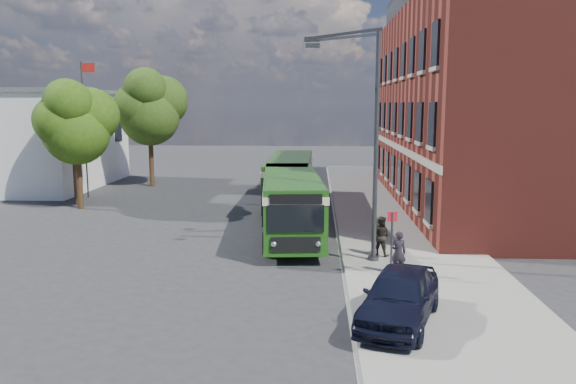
# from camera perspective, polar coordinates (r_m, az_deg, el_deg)

# --- Properties ---
(ground) EXTENTS (120.00, 120.00, 0.00)m
(ground) POSITION_cam_1_polar(r_m,az_deg,el_deg) (24.69, -3.98, -5.79)
(ground) COLOR #292A2C
(ground) RESTS_ON ground
(pavement) EXTENTS (6.00, 48.00, 0.15)m
(pavement) POSITION_cam_1_polar(r_m,az_deg,el_deg) (32.55, 10.08, -2.15)
(pavement) COLOR gray
(pavement) RESTS_ON ground
(kerb_line) EXTENTS (0.12, 48.00, 0.01)m
(kerb_line) POSITION_cam_1_polar(r_m,az_deg,el_deg) (32.33, 4.70, -2.25)
(kerb_line) COLOR beige
(kerb_line) RESTS_ON ground
(brick_office) EXTENTS (12.10, 26.00, 14.20)m
(brick_office) POSITION_cam_1_polar(r_m,az_deg,el_deg) (37.38, 20.46, 9.48)
(brick_office) COLOR maroon
(brick_office) RESTS_ON ground
(white_building) EXTENTS (9.40, 13.40, 7.30)m
(white_building) POSITION_cam_1_polar(r_m,az_deg,el_deg) (46.72, -23.77, 5.01)
(white_building) COLOR silver
(white_building) RESTS_ON ground
(flagpole) EXTENTS (0.95, 0.10, 9.00)m
(flagpole) POSITION_cam_1_polar(r_m,az_deg,el_deg) (39.80, -19.92, 6.52)
(flagpole) COLOR #343739
(flagpole) RESTS_ON ground
(street_lamp) EXTENTS (2.96, 2.38, 9.00)m
(street_lamp) POSITION_cam_1_polar(r_m,az_deg,el_deg) (21.83, 7.99, 4.97)
(street_lamp) COLOR #343739
(street_lamp) RESTS_ON ground
(bus_stop_sign) EXTENTS (0.35, 0.08, 2.52)m
(bus_stop_sign) POSITION_cam_1_polar(r_m,az_deg,el_deg) (20.25, 10.49, -4.82)
(bus_stop_sign) COLOR #343739
(bus_stop_sign) RESTS_ON ground
(bus_front) EXTENTS (3.37, 10.26, 3.02)m
(bus_front) POSITION_cam_1_polar(r_m,az_deg,el_deg) (26.30, 0.32, -0.77)
(bus_front) COLOR #1F5214
(bus_front) RESTS_ON ground
(bus_rear) EXTENTS (2.70, 10.84, 3.02)m
(bus_rear) POSITION_cam_1_polar(r_m,az_deg,el_deg) (34.54, 0.21, 1.58)
(bus_rear) COLOR #224E15
(bus_rear) RESTS_ON ground
(parked_car) EXTENTS (3.24, 4.90, 1.55)m
(parked_car) POSITION_cam_1_polar(r_m,az_deg,el_deg) (16.38, 11.25, -10.31)
(parked_car) COLOR black
(parked_car) RESTS_ON pavement
(pedestrian_a) EXTENTS (0.62, 0.44, 1.60)m
(pedestrian_a) POSITION_cam_1_polar(r_m,az_deg,el_deg) (20.77, 11.13, -6.09)
(pedestrian_a) COLOR black
(pedestrian_a) RESTS_ON pavement
(pedestrian_b) EXTENTS (1.00, 0.93, 1.63)m
(pedestrian_b) POSITION_cam_1_polar(r_m,az_deg,el_deg) (23.17, 9.42, -4.42)
(pedestrian_b) COLOR black
(pedestrian_b) RESTS_ON pavement
(tree_left) EXTENTS (4.52, 4.30, 7.64)m
(tree_left) POSITION_cam_1_polar(r_m,az_deg,el_deg) (35.54, -20.68, 6.63)
(tree_left) COLOR #3A2215
(tree_left) RESTS_ON ground
(tree_mid) EXTENTS (4.60, 4.38, 7.77)m
(tree_mid) POSITION_cam_1_polar(r_m,az_deg,el_deg) (37.18, -20.96, 6.84)
(tree_mid) COLOR #3A2215
(tree_mid) RESTS_ON ground
(tree_right) EXTENTS (5.28, 5.02, 8.91)m
(tree_right) POSITION_cam_1_polar(r_m,az_deg,el_deg) (43.82, -13.84, 8.42)
(tree_right) COLOR #3A2215
(tree_right) RESTS_ON ground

